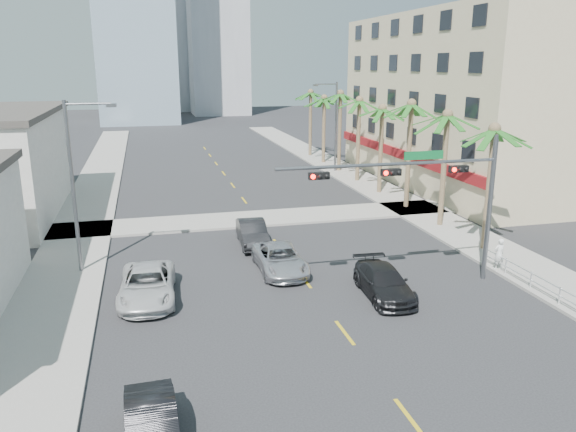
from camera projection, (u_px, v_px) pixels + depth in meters
The scene contains 24 objects.
ground at pixel (384, 385), 19.35m from camera, with size 260.00×260.00×0.00m, color #262628.
sidewalk_right at pixel (425, 215), 40.89m from camera, with size 4.00×120.00×0.15m, color gray.
sidewalk_left at pixel (77, 239), 35.19m from camera, with size 4.00×120.00×0.15m, color gray.
sidewalk_cross at pixel (259, 218), 39.91m from camera, with size 80.00×4.00×0.15m, color gray.
building_right at pixel (479, 101), 50.68m from camera, with size 15.25×28.00×15.00m.
tower_far_center at pixel (157, 18), 130.06m from camera, with size 16.00×16.00×42.00m, color #ADADB2.
traffic_signal_mast at pixel (433, 186), 26.84m from camera, with size 11.12×0.54×7.20m.
palm_tree_0 at pixel (495, 131), 31.48m from camera, with size 4.80×4.80×7.80m.
palm_tree_1 at pixel (448, 116), 36.25m from camera, with size 4.80×4.80×8.16m.
palm_tree_2 at pixel (412, 105), 41.03m from camera, with size 4.80×4.80×8.52m.
palm_tree_3 at pixel (382, 110), 46.07m from camera, with size 4.80×4.80×7.80m.
palm_tree_4 at pixel (359, 101), 50.85m from camera, with size 4.80×4.80×8.16m.
palm_tree_5 at pixel (340, 94), 55.62m from camera, with size 4.80×4.80×8.52m.
palm_tree_6 at pixel (324, 99), 60.66m from camera, with size 4.80×4.80×7.80m.
palm_tree_7 at pixel (311, 93), 65.44m from camera, with size 4.80×4.80×8.16m.
streetlight_left at pixel (76, 179), 28.51m from camera, with size 2.55×0.25×9.00m.
streetlight_right at pixel (334, 122), 56.19m from camera, with size 2.55×0.25×9.00m.
guardrail at pixel (531, 278), 27.24m from camera, with size 0.08×8.08×1.00m.
car_parked_mid at pixel (152, 429), 15.92m from camera, with size 1.46×4.20×1.38m, color black.
car_parked_far at pixel (147, 285), 26.14m from camera, with size 2.50×5.43×1.51m, color silver.
car_lane_left at pixel (252, 233), 34.15m from camera, with size 1.58×4.53×1.49m, color black.
car_lane_center at pixel (280, 259), 29.74m from camera, with size 2.32×5.04×1.40m, color silver.
car_lane_right at pixel (384, 282), 26.59m from camera, with size 1.96×4.82×1.40m, color black.
pedestrian at pixel (499, 254), 29.64m from camera, with size 0.62×0.41×1.70m, color white.
Camera 1 is at (-7.44, -15.80, 10.70)m, focal length 35.00 mm.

